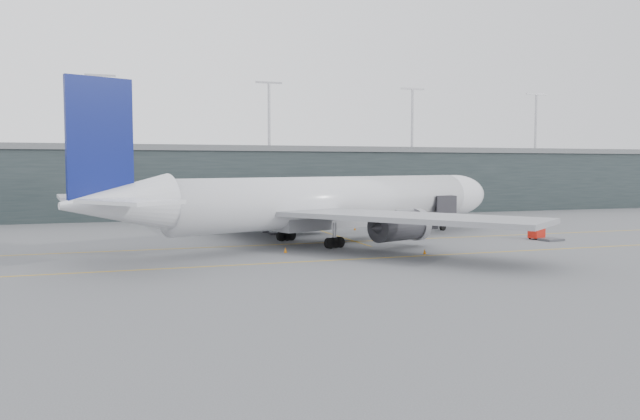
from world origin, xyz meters
name	(u,v)px	position (x,y,z in m)	size (l,w,h in m)	color
ground	(314,240)	(0.00, 0.00, 0.00)	(320.00, 320.00, 0.00)	#515255
taxiline_a	(322,243)	(0.00, -4.00, 0.01)	(160.00, 0.25, 0.02)	gold
taxiline_b	(366,259)	(0.00, -20.00, 0.01)	(160.00, 0.25, 0.02)	gold
taxiline_lead_main	(306,226)	(5.00, 20.00, 0.01)	(0.25, 60.00, 0.02)	gold
terminal	(239,180)	(0.00, 58.00, 7.62)	(240.00, 36.00, 29.00)	black
main_aircraft	(331,202)	(1.42, -3.53, 5.71)	(69.73, 64.44, 20.36)	silver
jet_bridge	(408,198)	(26.62, 22.88, 4.70)	(14.04, 43.58, 6.28)	#2E2D32
gse_cart	(537,233)	(31.63, -9.80, 0.91)	(2.78, 2.29, 1.63)	#B2170C
baggage_dolly	(551,239)	(32.47, -12.04, 0.18)	(3.00, 2.40, 0.30)	#3A3A3F
uld_a	(276,228)	(-3.42, 8.88, 1.05)	(2.39, 2.00, 2.01)	#36363B
uld_b	(269,226)	(-3.89, 11.93, 1.01)	(2.47, 2.16, 1.93)	#36363B
uld_c	(292,226)	(-0.14, 10.98, 1.05)	(2.34, 1.94, 2.00)	#36363B
cone_nose	(540,234)	(34.29, -7.11, 0.38)	(0.48, 0.48, 0.76)	#D5400B
cone_wing_stbd	(425,251)	(8.41, -18.71, 0.32)	(0.40, 0.40, 0.64)	orange
cone_wing_port	(355,228)	(10.78, 10.79, 0.31)	(0.39, 0.39, 0.61)	orange
cone_tail	(285,250)	(-7.60, -12.21, 0.34)	(0.43, 0.43, 0.69)	#CC6A0B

